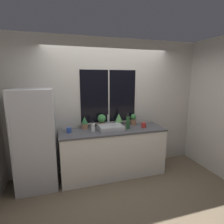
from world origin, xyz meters
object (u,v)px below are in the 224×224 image
at_px(potted_plant_center_right, 119,119).
at_px(mug_blue, 69,130).
at_px(potted_plant_far_right, 133,119).
at_px(mug_red, 144,125).
at_px(refrigerator, 36,139).
at_px(sink, 111,128).
at_px(bottle_tall, 128,122).
at_px(potted_plant_far_left, 85,122).
at_px(potted_plant_center_left, 102,120).
at_px(soap_bottle, 93,127).

relative_size(potted_plant_center_right, mug_blue, 2.84).
relative_size(potted_plant_far_right, mug_red, 2.31).
relative_size(refrigerator, mug_red, 17.36).
bearing_deg(potted_plant_far_right, sink, -158.70).
distance_m(potted_plant_far_right, bottle_tall, 0.33).
relative_size(potted_plant_far_left, mug_red, 2.43).
xyz_separation_m(potted_plant_far_left, potted_plant_center_left, (0.34, 0.00, 0.02)).
bearing_deg(refrigerator, mug_blue, 0.38).
bearing_deg(potted_plant_far_right, mug_blue, -172.77).
bearing_deg(mug_red, refrigerator, 177.68).
bearing_deg(potted_plant_far_left, refrigerator, -168.78).
xyz_separation_m(sink, potted_plant_far_left, (-0.47, 0.22, 0.08)).
bearing_deg(potted_plant_center_left, mug_blue, -165.40).
height_order(sink, bottle_tall, bottle_tall).
height_order(soap_bottle, mug_red, soap_bottle).
height_order(potted_plant_center_left, bottle_tall, bottle_tall).
bearing_deg(potted_plant_far_right, soap_bottle, -167.31).
bearing_deg(potted_plant_far_right, potted_plant_far_left, 180.00).
relative_size(potted_plant_far_right, soap_bottle, 1.19).
bearing_deg(mug_red, sink, 176.93).
distance_m(sink, potted_plant_far_left, 0.52).
height_order(potted_plant_center_left, mug_blue, potted_plant_center_left).
bearing_deg(mug_red, bottle_tall, 177.82).
relative_size(sink, potted_plant_center_left, 1.72).
bearing_deg(potted_plant_center_left, sink, -60.21).
xyz_separation_m(potted_plant_far_right, soap_bottle, (-0.91, -0.20, -0.04)).
xyz_separation_m(refrigerator, bottle_tall, (1.69, -0.07, 0.20)).
height_order(potted_plant_center_right, soap_bottle, potted_plant_center_right).
bearing_deg(bottle_tall, mug_red, -2.18).
height_order(refrigerator, sink, refrigerator).
bearing_deg(refrigerator, potted_plant_far_left, 11.22).
relative_size(potted_plant_far_left, bottle_tall, 0.77).
relative_size(sink, bottle_tall, 1.46).
height_order(sink, mug_blue, sink).
distance_m(potted_plant_center_left, potted_plant_far_right, 0.69).
bearing_deg(potted_plant_center_left, potted_plant_center_right, 0.00).
bearing_deg(sink, mug_red, -3.07).
relative_size(refrigerator, potted_plant_far_left, 7.15).
distance_m(potted_plant_far_left, mug_blue, 0.37).
height_order(potted_plant_far_right, mug_red, potted_plant_far_right).
relative_size(bottle_tall, mug_blue, 3.39).
bearing_deg(mug_blue, potted_plant_center_left, 14.60).
distance_m(potted_plant_far_right, soap_bottle, 0.93).
bearing_deg(mug_blue, mug_red, -3.36).
height_order(bottle_tall, mug_blue, bottle_tall).
height_order(refrigerator, potted_plant_center_right, refrigerator).
xyz_separation_m(refrigerator, sink, (1.35, -0.05, 0.11)).
relative_size(potted_plant_far_right, mug_blue, 2.50).
relative_size(refrigerator, soap_bottle, 8.96).
distance_m(sink, mug_blue, 0.78).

